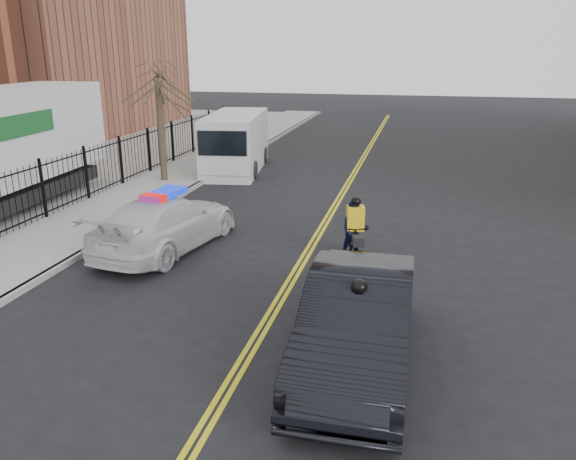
# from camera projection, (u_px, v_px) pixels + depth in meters

# --- Properties ---
(ground) EXTENTS (120.00, 120.00, 0.00)m
(ground) POSITION_uv_depth(u_px,v_px,m) (281.00, 297.00, 12.89)
(ground) COLOR black
(ground) RESTS_ON ground
(center_line_left) EXTENTS (0.10, 60.00, 0.01)m
(center_line_left) POSITION_uv_depth(u_px,v_px,m) (333.00, 206.00, 20.31)
(center_line_left) COLOR yellow
(center_line_left) RESTS_ON ground
(center_line_right) EXTENTS (0.10, 60.00, 0.01)m
(center_line_right) POSITION_uv_depth(u_px,v_px,m) (337.00, 206.00, 20.28)
(center_line_right) COLOR yellow
(center_line_right) RESTS_ON ground
(sidewalk) EXTENTS (3.00, 60.00, 0.15)m
(sidewalk) POSITION_uv_depth(u_px,v_px,m) (145.00, 193.00, 21.92)
(sidewalk) COLOR gray
(sidewalk) RESTS_ON ground
(curb) EXTENTS (0.20, 60.00, 0.15)m
(curb) POSITION_uv_depth(u_px,v_px,m) (181.00, 195.00, 21.59)
(curb) COLOR gray
(curb) RESTS_ON ground
(iron_fence) EXTENTS (0.12, 28.00, 2.00)m
(iron_fence) POSITION_uv_depth(u_px,v_px,m) (108.00, 168.00, 21.97)
(iron_fence) COLOR black
(iron_fence) RESTS_ON ground
(warehouse_far) EXTENTS (14.00, 18.00, 14.00)m
(warehouse_far) POSITION_uv_depth(u_px,v_px,m) (38.00, 24.00, 37.99)
(warehouse_far) COLOR brown
(warehouse_far) RESTS_ON ground
(street_tree) EXTENTS (3.20, 3.20, 4.80)m
(street_tree) POSITION_uv_depth(u_px,v_px,m) (159.00, 98.00, 22.73)
(street_tree) COLOR #382C21
(street_tree) RESTS_ON sidewalk
(police_cruiser) EXTENTS (2.90, 5.54, 1.69)m
(police_cruiser) POSITION_uv_depth(u_px,v_px,m) (166.00, 223.00, 15.81)
(police_cruiser) COLOR silver
(police_cruiser) RESTS_ON ground
(dark_sedan) EXTENTS (1.87, 5.25, 1.73)m
(dark_sedan) POSITION_uv_depth(u_px,v_px,m) (358.00, 321.00, 9.92)
(dark_sedan) COLOR black
(dark_sedan) RESTS_ON ground
(cargo_van) EXTENTS (3.12, 6.45, 2.59)m
(cargo_van) POSITION_uv_depth(u_px,v_px,m) (235.00, 144.00, 25.85)
(cargo_van) COLOR silver
(cargo_van) RESTS_ON ground
(cyclist_near) EXTENTS (0.82, 1.88, 1.79)m
(cyclist_near) POSITION_uv_depth(u_px,v_px,m) (357.00, 342.00, 9.68)
(cyclist_near) COLOR black
(cyclist_near) RESTS_ON ground
(cyclist_far) EXTENTS (0.91, 1.79, 1.74)m
(cyclist_far) POSITION_uv_depth(u_px,v_px,m) (355.00, 235.00, 15.05)
(cyclist_far) COLOR black
(cyclist_far) RESTS_ON ground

